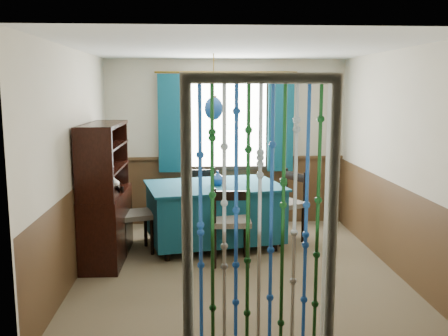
{
  "coord_description": "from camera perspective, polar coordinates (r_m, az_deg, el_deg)",
  "views": [
    {
      "loc": [
        -0.48,
        -5.53,
        2.07
      ],
      "look_at": [
        -0.11,
        0.58,
        1.09
      ],
      "focal_mm": 40.0,
      "sensor_mm": 36.0,
      "label": 1
    }
  ],
  "objects": [
    {
      "name": "pendant_lamp",
      "position": [
        6.4,
        -1.18,
        6.84
      ],
      "size": [
        0.24,
        0.24,
        0.83
      ],
      "color": "olive",
      "rests_on": "ceiling"
    },
    {
      "name": "sideboard",
      "position": [
        6.23,
        -13.36,
        -4.96
      ],
      "size": [
        0.46,
        1.28,
        1.66
      ],
      "rotation": [
        0.0,
        0.0,
        -0.02
      ],
      "color": "black",
      "rests_on": "floor"
    },
    {
      "name": "wainscot_back",
      "position": [
        7.69,
        0.22,
        -2.66
      ],
      "size": [
        3.6,
        0.0,
        3.6
      ],
      "primitive_type": "plane",
      "rotation": [
        1.57,
        0.0,
        0.0
      ],
      "color": "#47301B",
      "rests_on": "ground"
    },
    {
      "name": "chair_far",
      "position": [
        7.25,
        -2.57,
        -3.5
      ],
      "size": [
        0.46,
        0.44,
        0.92
      ],
      "rotation": [
        0.0,
        0.0,
        3.15
      ],
      "color": "black",
      "rests_on": "floor"
    },
    {
      "name": "doorway",
      "position": [
        3.76,
        4.08,
        -6.63
      ],
      "size": [
        1.16,
        0.12,
        2.18
      ],
      "primitive_type": null,
      "color": "silver",
      "rests_on": "ground"
    },
    {
      "name": "wainscot_right",
      "position": [
        6.18,
        18.31,
        -6.08
      ],
      "size": [
        0.0,
        4.0,
        4.0
      ],
      "primitive_type": "plane",
      "rotation": [
        1.57,
        0.0,
        -1.57
      ],
      "color": "#47301B",
      "rests_on": "ground"
    },
    {
      "name": "vase_table",
      "position": [
        6.46,
        -0.73,
        -1.22
      ],
      "size": [
        0.18,
        0.18,
        0.17
      ],
      "primitive_type": "imported",
      "rotation": [
        0.0,
        0.0,
        0.07
      ],
      "color": "navy",
      "rests_on": "dining_table"
    },
    {
      "name": "wall_front",
      "position": [
        3.65,
        4.23,
        -3.87
      ],
      "size": [
        3.6,
        0.0,
        3.6
      ],
      "primitive_type": "plane",
      "rotation": [
        -1.57,
        0.0,
        0.0
      ],
      "color": "beige",
      "rests_on": "ground"
    },
    {
      "name": "chair_left",
      "position": [
        6.43,
        -10.42,
        -5.37
      ],
      "size": [
        0.54,
        0.55,
        0.9
      ],
      "rotation": [
        0.0,
        0.0,
        -1.26
      ],
      "color": "black",
      "rests_on": "floor"
    },
    {
      "name": "wall_left",
      "position": [
        5.74,
        -16.68,
        0.52
      ],
      "size": [
        0.0,
        4.0,
        4.0
      ],
      "primitive_type": "plane",
      "rotation": [
        1.57,
        0.0,
        1.57
      ],
      "color": "beige",
      "rests_on": "ground"
    },
    {
      "name": "floor",
      "position": [
        5.92,
        1.47,
        -11.34
      ],
      "size": [
        4.0,
        4.0,
        0.0
      ],
      "primitive_type": "plane",
      "color": "brown",
      "rests_on": "ground"
    },
    {
      "name": "wainscot_front",
      "position": [
        3.91,
        4.07,
        -14.6
      ],
      "size": [
        3.6,
        0.0,
        3.6
      ],
      "primitive_type": "plane",
      "rotation": [
        -1.57,
        0.0,
        0.0
      ],
      "color": "#47301B",
      "rests_on": "ground"
    },
    {
      "name": "chair_right",
      "position": [
        6.87,
        7.03,
        -4.09
      ],
      "size": [
        0.62,
        0.63,
        0.96
      ],
      "rotation": [
        0.0,
        0.0,
        2.05
      ],
      "color": "black",
      "rests_on": "floor"
    },
    {
      "name": "bowl_shelf",
      "position": [
        5.93,
        -13.29,
        0.03
      ],
      "size": [
        0.24,
        0.24,
        0.05
      ],
      "primitive_type": "imported",
      "rotation": [
        0.0,
        0.0,
        0.33
      ],
      "color": "beige",
      "rests_on": "sideboard"
    },
    {
      "name": "wall_right",
      "position": [
        6.04,
        18.8,
        0.82
      ],
      "size": [
        0.0,
        4.0,
        4.0
      ],
      "primitive_type": "plane",
      "rotation": [
        1.57,
        0.0,
        -1.57
      ],
      "color": "beige",
      "rests_on": "ground"
    },
    {
      "name": "wainscot_left",
      "position": [
        5.89,
        -16.2,
        -6.7
      ],
      "size": [
        0.0,
        4.0,
        4.0
      ],
      "primitive_type": "plane",
      "rotation": [
        1.57,
        0.0,
        1.57
      ],
      "color": "#47301B",
      "rests_on": "ground"
    },
    {
      "name": "chair_near",
      "position": [
        5.91,
        0.76,
        -6.26
      ],
      "size": [
        0.48,
        0.46,
        0.95
      ],
      "rotation": [
        0.0,
        0.0,
        -0.02
      ],
      "color": "black",
      "rests_on": "floor"
    },
    {
      "name": "ceiling",
      "position": [
        5.57,
        1.57,
        13.55
      ],
      "size": [
        4.0,
        4.0,
        0.0
      ],
      "primitive_type": "plane",
      "rotation": [
        3.14,
        0.0,
        0.0
      ],
      "color": "silver",
      "rests_on": "ground"
    },
    {
      "name": "window",
      "position": [
        7.51,
        0.24,
        5.15
      ],
      "size": [
        1.32,
        0.12,
        1.42
      ],
      "primitive_type": "cube",
      "color": "black",
      "rests_on": "wall_back"
    },
    {
      "name": "wall_back",
      "position": [
        7.59,
        0.21,
        2.91
      ],
      "size": [
        3.6,
        0.0,
        3.6
      ],
      "primitive_type": "plane",
      "rotation": [
        1.57,
        0.0,
        0.0
      ],
      "color": "beige",
      "rests_on": "ground"
    },
    {
      "name": "dining_table",
      "position": [
        6.59,
        -1.14,
        -4.9
      ],
      "size": [
        1.91,
        1.51,
        0.82
      ],
      "rotation": [
        0.0,
        0.0,
        0.21
      ],
      "color": "#0F4052",
      "rests_on": "floor"
    },
    {
      "name": "vase_sideboard",
      "position": [
        6.41,
        -12.54,
        -1.48
      ],
      "size": [
        0.21,
        0.21,
        0.17
      ],
      "primitive_type": "imported",
      "rotation": [
        0.0,
        0.0,
        0.38
      ],
      "color": "beige",
      "rests_on": "sideboard"
    }
  ]
}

